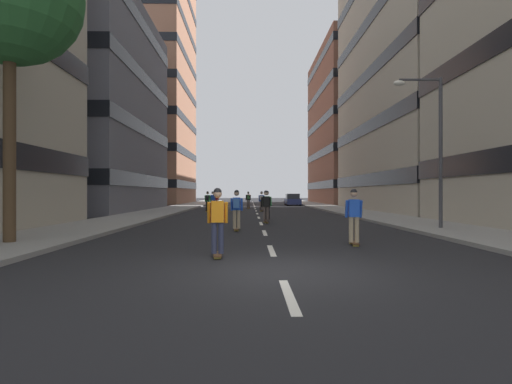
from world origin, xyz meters
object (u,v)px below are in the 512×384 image
skater_0 (237,207)px  skater_1 (216,199)px  skater_6 (354,214)px  skater_8 (218,219)px  skater_7 (248,199)px  skater_2 (216,199)px  skater_9 (208,200)px  skater_3 (266,205)px  parked_car_near (292,200)px  skater_4 (213,200)px  streetlamp_right (432,135)px  skater_5 (267,204)px  skater_11 (262,200)px  skater_10 (248,198)px

skater_0 → skater_1: (-2.99, 24.96, 0.00)m
skater_6 → skater_8: (-4.11, -2.25, 0.00)m
skater_6 → skater_7: same height
skater_0 → skater_2: 23.03m
skater_8 → skater_9: size_ratio=1.00×
skater_0 → skater_3: same height
parked_car_near → skater_1: 12.89m
skater_0 → skater_6: 6.22m
skater_4 → skater_8: bearing=-84.5°
skater_8 → skater_1: bearing=94.8°
streetlamp_right → skater_1: streetlamp_right is taller
parked_car_near → skater_9: size_ratio=2.47×
skater_4 → parked_car_near: bearing=54.8°
skater_2 → skater_5: same height
streetlamp_right → skater_9: streetlamp_right is taller
skater_8 → skater_0: bearing=87.9°
skater_8 → skater_5: bearing=82.0°
parked_car_near → skater_0: skater_0 is taller
skater_6 → skater_11: size_ratio=1.00×
skater_4 → skater_6: 26.88m
skater_4 → skater_2: bearing=84.2°
skater_1 → skater_10: bearing=50.6°
skater_1 → skater_5: size_ratio=1.00×
skater_2 → skater_6: bearing=-76.5°
skater_4 → skater_11: bearing=-33.9°
streetlamp_right → skater_3: 8.95m
skater_0 → skater_11: bearing=84.8°
skater_3 → parked_car_near: bearing=81.0°
skater_3 → skater_6: 9.51m
parked_car_near → streetlamp_right: 34.57m
skater_10 → skater_5: bearing=-87.1°
skater_0 → skater_6: size_ratio=1.00×
skater_5 → skater_8: 13.51m
skater_1 → skater_9: size_ratio=1.00×
skater_3 → skater_7: 20.33m
skater_6 → skater_7: 29.71m
skater_5 → skater_11: (0.04, 11.77, 0.03)m
parked_car_near → skater_9: skater_9 is taller
skater_1 → parked_car_near: bearing=44.9°
skater_1 → skater_3: size_ratio=1.00×
streetlamp_right → skater_5: streetlamp_right is taller
skater_6 → skater_4: bearing=104.7°
streetlamp_right → skater_7: size_ratio=3.65×
skater_10 → skater_8: bearing=-91.1°
skater_9 → skater_11: 4.76m
skater_10 → skater_2: bearing=-117.3°
parked_car_near → streetlamp_right: (2.32, -34.32, 3.44)m
skater_0 → skater_4: 21.32m
skater_10 → skater_9: bearing=-106.4°
skater_6 → skater_5: bearing=101.4°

